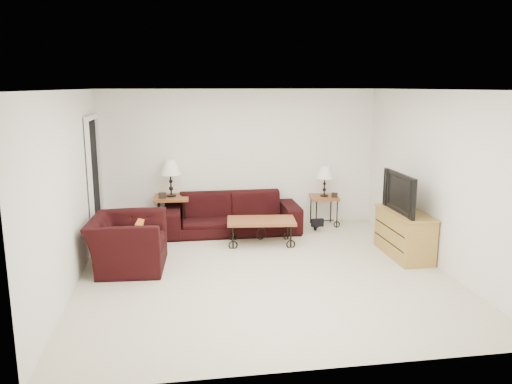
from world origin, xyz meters
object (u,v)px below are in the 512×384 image
Objects in this scene: tv_stand at (404,234)px; television at (405,193)px; sofa at (232,213)px; armchair at (128,243)px; backpack at (316,219)px; lamp_left at (171,178)px; side_table_right at (324,211)px; coffee_table at (261,232)px; side_table_left at (172,214)px; lamp_right at (325,181)px.

tv_stand is 1.12× the size of television.
armchair is (-1.66, -1.54, 0.03)m from sofa.
tv_stand is 2.61× the size of backpack.
tv_stand is (4.11, -0.11, -0.03)m from armchair.
sofa reaches higher than backpack.
armchair is (-0.60, -1.72, -0.60)m from lamp_left.
side_table_right reaches higher than backpack.
side_table_right is 0.51× the size of coffee_table.
side_table_left is 1.83m from armchair.
lamp_right is 0.73m from backpack.
backpack is at bearing 29.29° from coffee_table.
tv_stand is at bearing -23.89° from coffee_table.
coffee_table is 2.50× the size of backpack.
backpack reaches higher than coffee_table.
sofa is 5.35× the size of backpack.
tv_stand is at bearing -27.58° from side_table_left.
side_table_right is at bearing -158.96° from television.
lamp_right reaches higher than armchair.
lamp_left is (-1.05, 0.18, 0.63)m from sofa.
coffee_table is 2.36m from television.
side_table_left is 1.16× the size of lamp_right.
side_table_left is at bearing 180.00° from side_table_right.
side_table_right is at bearing 0.00° from lamp_left.
lamp_left is 4.00m from tv_stand.
television is (2.03, -0.91, 0.78)m from coffee_table.
lamp_left is at bearing -162.76° from backpack.
television is at bearing -34.18° from sofa.
coffee_table is at bearing -32.41° from lamp_left.
lamp_right is at bearing 0.00° from lamp_left.
side_table_left is at bearing 180.00° from lamp_right.
side_table_left is (-1.05, 0.18, -0.02)m from sofa.
lamp_left reaches higher than side_table_right.
tv_stand reaches higher than coffee_table.
side_table_left is 2.56m from backpack.
lamp_right is at bearing 76.36° from backpack.
coffee_table is 0.96× the size of armchair.
armchair is 4.13m from television.
coffee_table is (1.45, -0.92, -0.77)m from lamp_left.
side_table_right is 0.54× the size of television.
lamp_right reaches higher than sofa.
lamp_right is 3.82m from armchair.
lamp_left reaches higher than lamp_right.
side_table_left is at bearing -15.58° from armchair.
side_table_left is 0.57× the size of armchair.
lamp_left reaches higher than television.
television is at bearing -27.71° from lamp_left.
tv_stand is (3.50, -1.83, -0.63)m from lamp_left.
lamp_right reaches higher than coffee_table.
sofa is at bearing -9.70° from side_table_left.
coffee_table is at bearing -114.10° from television.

